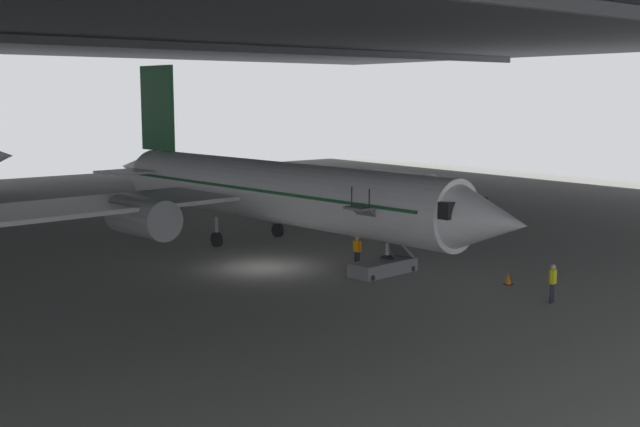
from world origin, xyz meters
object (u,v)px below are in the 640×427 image
Objects in this scene: airplane_main at (268,191)px; traffic_cone_orange at (508,279)px; crew_worker_near_nose at (553,281)px; boarding_stairs at (382,260)px; crew_worker_by_stairs at (357,250)px.

traffic_cone_orange is at bearing -77.08° from airplane_main.
crew_worker_near_nose is at bearing -110.09° from traffic_cone_orange.
traffic_cone_orange is at bearing 69.91° from crew_worker_near_nose.
airplane_main is 19.13m from crew_worker_near_nose.
boarding_stairs is 2.61× the size of crew_worker_near_nose.
boarding_stairs is 2.75× the size of crew_worker_by_stairs.
crew_worker_near_nose reaches higher than traffic_cone_orange.
airplane_main is 16.14m from traffic_cone_orange.
boarding_stairs is at bearing 102.69° from crew_worker_near_nose.
airplane_main reaches higher than crew_worker_near_nose.
crew_worker_near_nose is at bearing -79.98° from crew_worker_by_stairs.
crew_worker_by_stairs is (0.35, -7.86, -2.44)m from airplane_main.
airplane_main is 8.24m from crew_worker_by_stairs.
boarding_stairs is (0.28, -9.91, -2.67)m from airplane_main.
crew_worker_by_stairs is at bearing 100.02° from crew_worker_near_nose.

